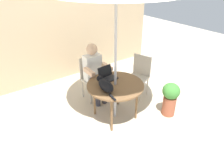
{
  "coord_description": "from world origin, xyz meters",
  "views": [
    {
      "loc": [
        -1.85,
        -2.48,
        2.52
      ],
      "look_at": [
        0.0,
        0.1,
        0.86
      ],
      "focal_mm": 32.64,
      "sensor_mm": 36.0,
      "label": 1
    }
  ],
  "objects": [
    {
      "name": "laptop",
      "position": [
        0.01,
        0.28,
        0.77
      ],
      "size": [
        0.32,
        0.28,
        0.21
      ],
      "color": "black",
      "rests_on": "patio_table"
    },
    {
      "name": "chair_occupied",
      "position": [
        0.0,
        0.87,
        0.53
      ],
      "size": [
        0.4,
        0.4,
        0.9
      ],
      "color": "#B2A899",
      "rests_on": "ground"
    },
    {
      "name": "cat",
      "position": [
        -0.24,
        -0.03,
        0.79
      ],
      "size": [
        0.23,
        0.65,
        0.17
      ],
      "color": "black",
      "rests_on": "patio_table"
    },
    {
      "name": "person_seated",
      "position": [
        0.0,
        0.71,
        0.7
      ],
      "size": [
        0.48,
        0.48,
        1.24
      ],
      "color": "white",
      "rests_on": "ground"
    },
    {
      "name": "chair_empty",
      "position": [
        0.89,
        0.32,
        0.53
      ],
      "size": [
        0.51,
        0.51,
        0.9
      ],
      "color": "#B2A899",
      "rests_on": "ground"
    },
    {
      "name": "patio_table",
      "position": [
        0.0,
        0.0,
        0.65
      ],
      "size": [
        1.01,
        1.01,
        0.71
      ],
      "color": "brown",
      "rests_on": "ground"
    },
    {
      "name": "potted_plant_near_fence",
      "position": [
        0.87,
        -0.54,
        0.38
      ],
      "size": [
        0.32,
        0.32,
        0.67
      ],
      "color": "#9E5138",
      "rests_on": "ground"
    },
    {
      "name": "ground_plane",
      "position": [
        0.0,
        0.0,
        0.0
      ],
      "size": [
        14.0,
        14.0,
        0.0
      ],
      "primitive_type": "plane",
      "color": "beige"
    },
    {
      "name": "fence_back",
      "position": [
        0.0,
        2.06,
        0.99
      ],
      "size": [
        5.09,
        0.08,
        1.98
      ],
      "primitive_type": "cube",
      "color": "tan",
      "rests_on": "ground"
    }
  ]
}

